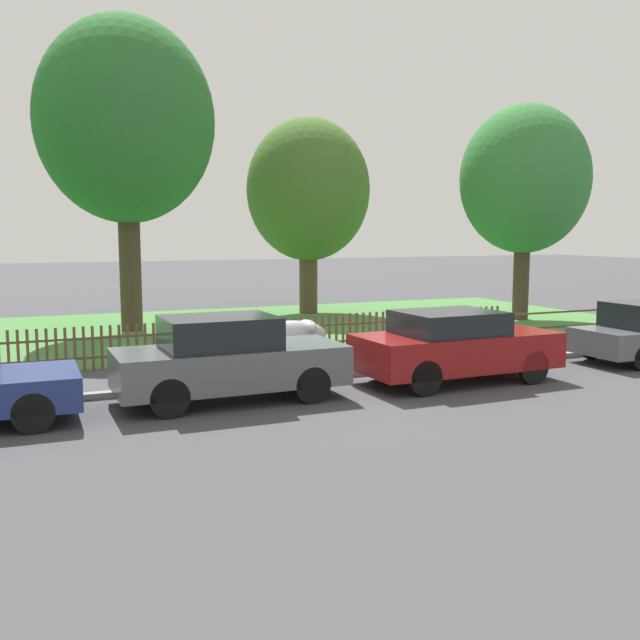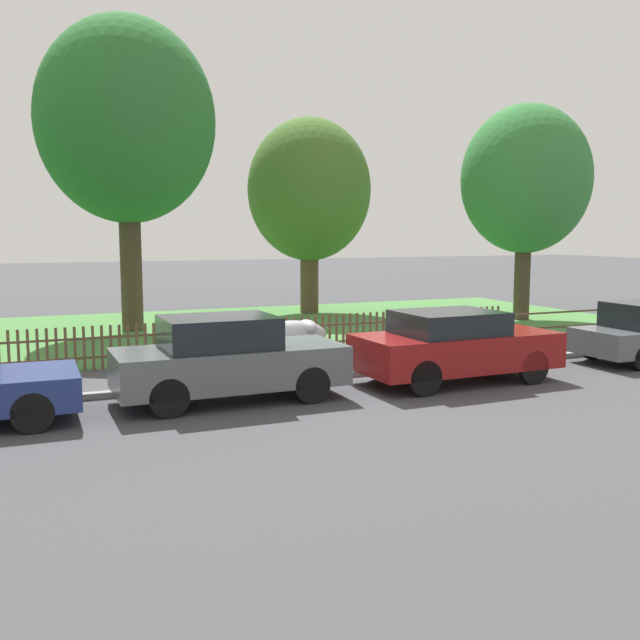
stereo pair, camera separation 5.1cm
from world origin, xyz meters
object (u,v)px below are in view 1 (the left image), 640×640
(tree_behind_motorcycle, at_px, (125,122))
(tree_far_left, at_px, (525,180))
(tree_mid_park, at_px, (308,191))
(parked_car_navy_estate, at_px, (455,345))
(covered_motorcycle, at_px, (292,337))
(parked_car_black_saloon, at_px, (228,359))

(tree_behind_motorcycle, bearing_deg, tree_far_left, -10.69)
(tree_behind_motorcycle, distance_m, tree_mid_park, 7.31)
(parked_car_navy_estate, xyz_separation_m, tree_mid_park, (1.90, 12.43, 3.73))
(tree_far_left, bearing_deg, tree_mid_park, 141.91)
(covered_motorcycle, relative_size, tree_mid_park, 0.28)
(parked_car_black_saloon, xyz_separation_m, tree_behind_motorcycle, (-0.21, 9.96, 5.43))
(parked_car_black_saloon, distance_m, parked_car_navy_estate, 4.63)
(covered_motorcycle, relative_size, tree_far_left, 0.27)
(covered_motorcycle, height_order, tree_behind_motorcycle, tree_behind_motorcycle)
(parked_car_black_saloon, relative_size, tree_far_left, 0.56)
(covered_motorcycle, bearing_deg, tree_behind_motorcycle, 109.89)
(parked_car_black_saloon, xyz_separation_m, covered_motorcycle, (2.39, 3.11, -0.17))
(parked_car_black_saloon, xyz_separation_m, parked_car_navy_estate, (4.62, -0.20, -0.02))
(tree_behind_motorcycle, relative_size, tree_far_left, 1.28)
(covered_motorcycle, xyz_separation_m, tree_far_left, (10.08, 4.45, 4.12))
(parked_car_black_saloon, relative_size, covered_motorcycle, 2.08)
(covered_motorcycle, bearing_deg, parked_car_black_saloon, -128.40)
(parked_car_black_saloon, distance_m, tree_behind_motorcycle, 11.34)
(parked_car_black_saloon, xyz_separation_m, tree_far_left, (12.47, 7.56, 3.95))
(tree_mid_park, bearing_deg, tree_behind_motorcycle, -161.38)
(tree_behind_motorcycle, xyz_separation_m, tree_far_left, (12.68, -2.39, -1.48))
(tree_behind_motorcycle, bearing_deg, parked_car_black_saloon, -88.79)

